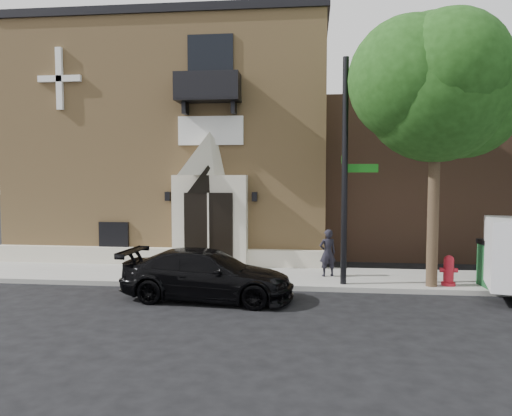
{
  "coord_description": "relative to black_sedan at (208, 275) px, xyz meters",
  "views": [
    {
      "loc": [
        2.57,
        -14.29,
        3.42
      ],
      "look_at": [
        0.7,
        2.0,
        2.27
      ],
      "focal_mm": 35.0,
      "sensor_mm": 36.0,
      "label": 1
    }
  ],
  "objects": [
    {
      "name": "black_sedan",
      "position": [
        0.0,
        0.0,
        0.0
      ],
      "size": [
        4.81,
        2.29,
        1.35
      ],
      "primitive_type": "imported",
      "rotation": [
        0.0,
        0.0,
        1.48
      ],
      "color": "black",
      "rests_on": "ground"
    },
    {
      "name": "church",
      "position": [
        -2.74,
        9.18,
        3.96
      ],
      "size": [
        12.2,
        11.01,
        9.3
      ],
      "color": "tan",
      "rests_on": "ground"
    },
    {
      "name": "fire_hydrant",
      "position": [
        6.76,
        1.83,
        -0.09
      ],
      "size": [
        0.5,
        0.4,
        0.88
      ],
      "color": "maroon",
      "rests_on": "sidewalk"
    },
    {
      "name": "planter",
      "position": [
        -1.0,
        3.21,
        -0.19
      ],
      "size": [
        0.69,
        0.63,
        0.68
      ],
      "primitive_type": "imported",
      "rotation": [
        0.0,
        0.0,
        -0.16
      ],
      "color": "#495B24",
      "rests_on": "sidewalk"
    },
    {
      "name": "street_sign",
      "position": [
        3.74,
        1.7,
        2.79
      ],
      "size": [
        1.05,
        1.05,
        6.6
      ],
      "rotation": [
        0.0,
        0.0,
        0.03
      ],
      "color": "black",
      "rests_on": "sidewalk"
    },
    {
      "name": "street_tree_left",
      "position": [
        6.27,
        1.57,
        5.19
      ],
      "size": [
        4.97,
        4.38,
        7.77
      ],
      "color": "#38281C",
      "rests_on": "sidewalk"
    },
    {
      "name": "sidewalk",
      "position": [
        1.24,
        2.73,
        -0.6
      ],
      "size": [
        42.0,
        3.0,
        0.15
      ],
      "primitive_type": "cube",
      "color": "gray",
      "rests_on": "ground"
    },
    {
      "name": "ground",
      "position": [
        0.24,
        1.23,
        -0.68
      ],
      "size": [
        120.0,
        120.0,
        0.0
      ],
      "primitive_type": "plane",
      "color": "black",
      "rests_on": "ground"
    },
    {
      "name": "pedestrian_near",
      "position": [
        3.29,
        2.74,
        0.22
      ],
      "size": [
        0.63,
        0.51,
        1.5
      ],
      "primitive_type": "imported",
      "rotation": [
        0.0,
        0.0,
        3.46
      ],
      "color": "black",
      "rests_on": "sidewalk"
    }
  ]
}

